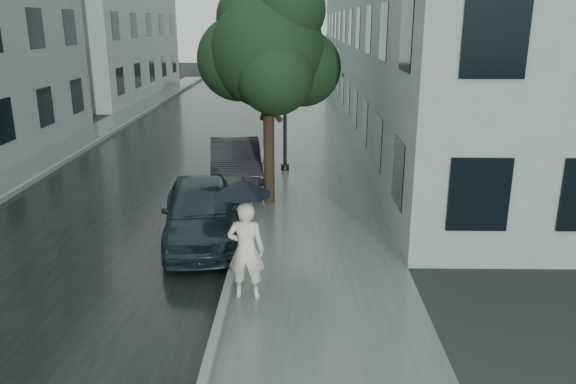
{
  "coord_description": "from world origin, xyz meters",
  "views": [
    {
      "loc": [
        -0.29,
        -9.12,
        4.88
      ],
      "look_at": [
        -0.48,
        2.58,
        1.3
      ],
      "focal_mm": 35.0,
      "sensor_mm": 36.0,
      "label": 1
    }
  ],
  "objects_px": {
    "street_tree": "(268,49)",
    "car_far": "(235,161)",
    "pedestrian": "(246,250)",
    "lamp_post": "(280,84)",
    "car_near": "(201,211)"
  },
  "relations": [
    {
      "from": "pedestrian",
      "to": "car_far",
      "type": "bearing_deg",
      "value": -79.24
    },
    {
      "from": "pedestrian",
      "to": "lamp_post",
      "type": "xyz_separation_m",
      "value": [
        0.35,
        9.27,
        1.95
      ]
    },
    {
      "from": "street_tree",
      "to": "car_far",
      "type": "height_order",
      "value": "street_tree"
    },
    {
      "from": "pedestrian",
      "to": "car_near",
      "type": "xyz_separation_m",
      "value": [
        -1.28,
        2.76,
        -0.21
      ]
    },
    {
      "from": "lamp_post",
      "to": "car_far",
      "type": "bearing_deg",
      "value": -109.53
    },
    {
      "from": "pedestrian",
      "to": "lamp_post",
      "type": "height_order",
      "value": "lamp_post"
    },
    {
      "from": "street_tree",
      "to": "car_far",
      "type": "relative_size",
      "value": 1.42
    },
    {
      "from": "street_tree",
      "to": "lamp_post",
      "type": "relative_size",
      "value": 1.2
    },
    {
      "from": "pedestrian",
      "to": "street_tree",
      "type": "height_order",
      "value": "street_tree"
    },
    {
      "from": "pedestrian",
      "to": "street_tree",
      "type": "distance_m",
      "value": 6.6
    },
    {
      "from": "lamp_post",
      "to": "car_near",
      "type": "height_order",
      "value": "lamp_post"
    },
    {
      "from": "car_near",
      "to": "lamp_post",
      "type": "bearing_deg",
      "value": 66.1
    },
    {
      "from": "pedestrian",
      "to": "street_tree",
      "type": "relative_size",
      "value": 0.3
    },
    {
      "from": "pedestrian",
      "to": "car_far",
      "type": "height_order",
      "value": "pedestrian"
    },
    {
      "from": "pedestrian",
      "to": "street_tree",
      "type": "bearing_deg",
      "value": -88.24
    }
  ]
}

